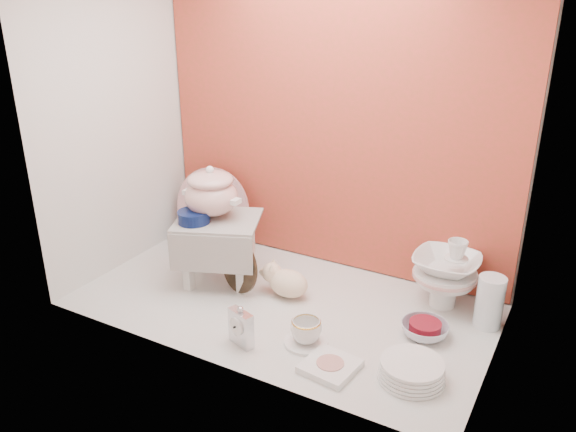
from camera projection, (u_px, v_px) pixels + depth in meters
name	position (u px, v px, depth m)	size (l,w,h in m)	color
ground	(282.00, 304.00, 2.60)	(1.80, 1.80, 0.00)	silver
niche_shell	(303.00, 87.00, 2.39)	(1.86, 1.03, 1.53)	#C63731
step_stool	(219.00, 250.00, 2.74)	(0.38, 0.32, 0.32)	silver
soup_tureen	(211.00, 191.00, 2.66)	(0.29, 0.29, 0.25)	white
cobalt_bowl	(194.00, 217.00, 2.64)	(0.15, 0.15, 0.05)	#091544
floral_platter	(212.00, 208.00, 3.10)	(0.43, 0.10, 0.43)	silver
blue_white_vase	(203.00, 221.00, 3.12)	(0.26, 0.26, 0.27)	white
lacquer_tray	(239.00, 266.00, 2.66)	(0.25, 0.05, 0.25)	black
mantel_clock	(241.00, 326.00, 2.28)	(0.12, 0.04, 0.17)	silver
plush_pig	(288.00, 283.00, 2.63)	(0.24, 0.16, 0.14)	beige
teacup_saucer	(306.00, 342.00, 2.32)	(0.18, 0.18, 0.01)	white
gold_rim_teacup	(306.00, 331.00, 2.30)	(0.12, 0.12, 0.10)	white
lattice_dish	(330.00, 366.00, 2.16)	(0.19, 0.19, 0.03)	white
dinner_plate_stack	(412.00, 370.00, 2.10)	(0.25, 0.25, 0.07)	white
crystal_bowl	(425.00, 330.00, 2.35)	(0.19, 0.19, 0.06)	silver
clear_glass_vase	(490.00, 302.00, 2.40)	(0.11, 0.11, 0.23)	silver
porcelain_tower	(446.00, 272.00, 2.53)	(0.28, 0.28, 0.33)	white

